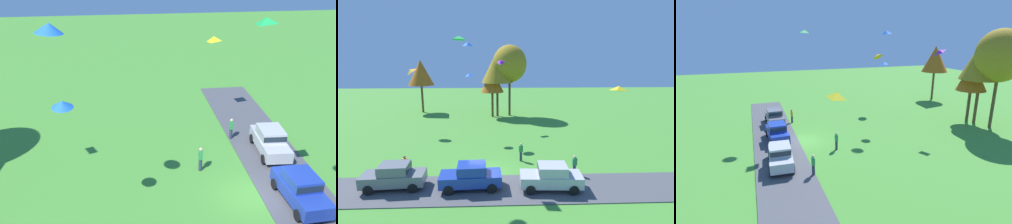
{
  "view_description": "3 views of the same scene",
  "coord_description": "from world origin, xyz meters",
  "views": [
    {
      "loc": [
        -18.55,
        7.38,
        14.27
      ],
      "look_at": [
        2.95,
        4.73,
        4.48
      ],
      "focal_mm": 42.0,
      "sensor_mm": 36.0,
      "label": 1
    },
    {
      "loc": [
        0.93,
        -20.08,
        9.44
      ],
      "look_at": [
        1.88,
        4.21,
        4.27
      ],
      "focal_mm": 28.0,
      "sensor_mm": 36.0,
      "label": 2
    },
    {
      "loc": [
        25.07,
        -4.47,
        10.25
      ],
      "look_at": [
        2.46,
        3.56,
        3.41
      ],
      "focal_mm": 28.0,
      "sensor_mm": 36.0,
      "label": 3
    }
  ],
  "objects": [
    {
      "name": "ground_plane",
      "position": [
        0.0,
        0.0,
        0.0
      ],
      "size": [
        120.0,
        120.0,
        0.0
      ],
      "primitive_type": "plane",
      "color": "#478E33"
    },
    {
      "name": "pavement_strip",
      "position": [
        0.0,
        -2.67,
        0.03
      ],
      "size": [
        36.0,
        4.4,
        0.06
      ],
      "primitive_type": "cube",
      "color": "#4C4C51",
      "rests_on": "ground"
    },
    {
      "name": "car_sedan_far_end",
      "position": [
        -6.47,
        -2.24,
        1.04
      ],
      "size": [
        4.5,
        2.17,
        1.84
      ],
      "color": "slate",
      "rests_on": "ground"
    },
    {
      "name": "car_sedan_mid_row",
      "position": [
        -0.91,
        -2.48,
        1.04
      ],
      "size": [
        4.49,
        2.15,
        1.84
      ],
      "color": "#1E389E",
      "rests_on": "ground"
    },
    {
      "name": "car_sedan_by_flagpole",
      "position": [
        4.86,
        -2.81,
        1.04
      ],
      "size": [
        4.49,
        2.14,
        1.84
      ],
      "color": "#B7B7BC",
      "rests_on": "ground"
    },
    {
      "name": "person_on_lawn",
      "position": [
        -6.39,
        -0.17,
        0.88
      ],
      "size": [
        0.36,
        0.24,
        1.71
      ],
      "color": "#2D334C",
      "rests_on": "ground"
    },
    {
      "name": "person_watching_sky",
      "position": [
        7.2,
        -0.61,
        0.88
      ],
      "size": [
        0.36,
        0.24,
        1.71
      ],
      "color": "#2D334C",
      "rests_on": "ground"
    },
    {
      "name": "person_beside_suv",
      "position": [
        3.18,
        2.55,
        0.88
      ],
      "size": [
        0.36,
        0.24,
        1.71
      ],
      "color": "#2D334C",
      "rests_on": "ground"
    },
    {
      "name": "tree_center_back",
      "position": [
        -11.65,
        24.73,
        6.76
      ],
      "size": [
        4.22,
        4.22,
        8.9
      ],
      "color": "brown",
      "rests_on": "ground"
    },
    {
      "name": "tree_lone_near",
      "position": [
        0.37,
        20.86,
        5.72
      ],
      "size": [
        3.58,
        3.58,
        7.55
      ],
      "color": "brown",
      "rests_on": "ground"
    },
    {
      "name": "tree_left_of_center",
      "position": [
        1.17,
        21.25,
        7.85
      ],
      "size": [
        4.89,
        4.89,
        10.32
      ],
      "color": "brown",
      "rests_on": "ground"
    },
    {
      "name": "tree_far_right",
      "position": [
        3.13,
        21.67,
        8.3
      ],
      "size": [
        5.33,
        5.33,
        11.25
      ],
      "color": "brown",
      "rests_on": "ground"
    },
    {
      "name": "kite_diamond_over_trees",
      "position": [
        -1.88,
        0.96,
        10.85
      ],
      "size": [
        1.34,
        1.34,
        0.37
      ],
      "primitive_type": "pyramid",
      "rotation": [
        -0.12,
        0.0,
        5.51
      ],
      "color": "green"
    },
    {
      "name": "kite_diamond_low_drifter",
      "position": [
        10.67,
        0.22,
        6.97
      ],
      "size": [
        1.4,
        1.39,
        0.51
      ],
      "primitive_type": "pyramid",
      "rotation": [
        -0.15,
        0.0,
        5.66
      ],
      "color": "yellow"
    },
    {
      "name": "kite_delta_high_left",
      "position": [
        -9.51,
        12.95,
        7.73
      ],
      "size": [
        1.7,
        1.7,
        1.09
      ],
      "primitive_type": "cone",
      "rotation": [
        0.59,
        0.0,
        5.04
      ],
      "color": "orange"
    },
    {
      "name": "kite_diamond_near_flag",
      "position": [
        1.57,
        14.61,
        8.81
      ],
      "size": [
        0.97,
        1.23,
        0.77
      ],
      "primitive_type": "pyramid",
      "rotation": [
        0.47,
        0.0,
        6.12
      ],
      "color": "purple"
    },
    {
      "name": "kite_delta_trailing_tail",
      "position": [
        -2.09,
        10.09,
        7.42
      ],
      "size": [
        1.26,
        1.24,
        0.41
      ],
      "primitive_type": "cone",
      "rotation": [
        -0.09,
        0.0,
        1.88
      ],
      "color": "blue"
    },
    {
      "name": "kite_delta_mid_center",
      "position": [
        -2.16,
        10.25,
        10.82
      ],
      "size": [
        1.44,
        1.47,
        0.54
      ],
      "primitive_type": "cone",
      "rotation": [
        -0.09,
        0.0,
        3.37
      ],
      "color": "blue"
    }
  ]
}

